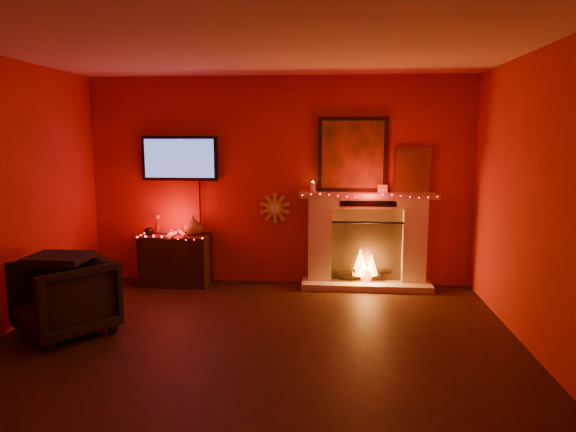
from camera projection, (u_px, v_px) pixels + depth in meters
The scene contains 6 objects.
room at pixel (248, 207), 4.24m from camera, with size 5.00×5.00×5.00m.
fireplace at pixel (366, 231), 6.59m from camera, with size 1.72×0.40×2.18m.
tv at pixel (180, 158), 6.72m from camera, with size 1.00×0.07×1.24m.
sunburst_clock at pixel (275, 208), 6.74m from camera, with size 0.40×0.03×0.40m.
console_table at pixel (176, 257), 6.72m from camera, with size 0.87×0.58×0.91m.
armchair at pixel (64, 297), 5.02m from camera, with size 0.80×0.82×0.75m, color black.
Camera 1 is at (0.69, -4.15, 1.92)m, focal length 32.00 mm.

